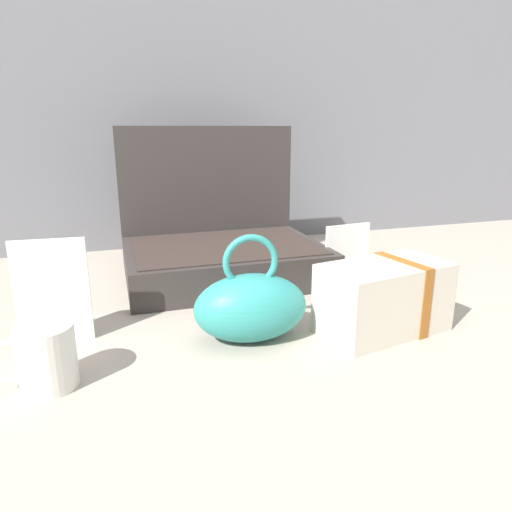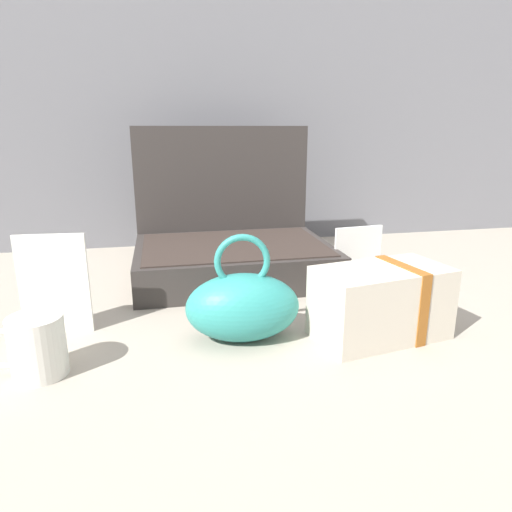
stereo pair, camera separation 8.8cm
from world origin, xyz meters
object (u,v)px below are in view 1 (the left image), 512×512
(cream_toiletry_bag, at_px, (385,297))
(teal_pouch_handbag, at_px, (251,306))
(poster_card_right, at_px, (53,292))
(coffee_mug, at_px, (45,357))
(open_suitcase, at_px, (221,245))
(info_card_left, at_px, (347,251))

(cream_toiletry_bag, bearing_deg, teal_pouch_handbag, 171.56)
(cream_toiletry_bag, height_order, poster_card_right, poster_card_right)
(coffee_mug, bearing_deg, open_suitcase, 50.58)
(teal_pouch_handbag, height_order, poster_card_right, teal_pouch_handbag)
(poster_card_right, bearing_deg, cream_toiletry_bag, -9.00)
(teal_pouch_handbag, xyz_separation_m, cream_toiletry_bag, (0.24, -0.04, 0.00))
(teal_pouch_handbag, bearing_deg, coffee_mug, -170.12)
(open_suitcase, height_order, teal_pouch_handbag, open_suitcase)
(open_suitcase, relative_size, info_card_left, 3.54)
(open_suitcase, height_order, cream_toiletry_bag, open_suitcase)
(poster_card_right, bearing_deg, teal_pouch_handbag, -12.27)
(teal_pouch_handbag, xyz_separation_m, coffee_mug, (-0.31, -0.05, -0.02))
(teal_pouch_handbag, bearing_deg, cream_toiletry_bag, -8.44)
(open_suitcase, distance_m, info_card_left, 0.31)
(info_card_left, bearing_deg, cream_toiletry_bag, -112.09)
(open_suitcase, relative_size, coffee_mug, 4.01)
(teal_pouch_handbag, bearing_deg, poster_card_right, 163.82)
(open_suitcase, bearing_deg, cream_toiletry_bag, -64.02)
(teal_pouch_handbag, xyz_separation_m, info_card_left, (0.32, 0.26, 0.00))
(open_suitcase, xyz_separation_m, teal_pouch_handbag, (-0.04, -0.37, -0.01))
(open_suitcase, bearing_deg, coffee_mug, -129.42)
(teal_pouch_handbag, relative_size, cream_toiletry_bag, 0.83)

